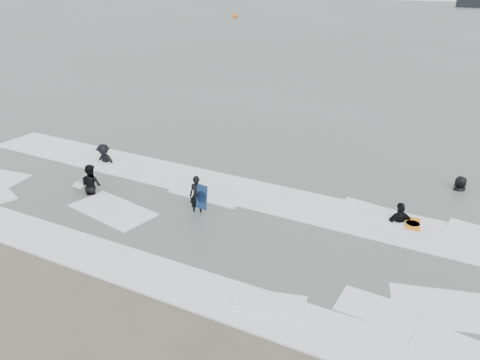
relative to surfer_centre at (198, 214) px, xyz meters
The scene contains 10 objects.
ground 3.66m from the surfer_centre, 72.80° to the right, with size 320.00×320.00×0.00m, color brown.
sea 76.51m from the surfer_centre, 89.19° to the left, with size 320.00×320.00×0.00m, color #47544C.
surfer_centre is the anchor object (origin of this frame).
surfer_wading 4.98m from the surfer_centre, behind, with size 0.93×0.72×1.91m, color black.
surfer_breaker 7.27m from the surfer_centre, 162.25° to the left, with size 1.22×0.70×1.88m, color black.
surfer_right_near 7.74m from the surfer_centre, 23.22° to the left, with size 1.16×0.48×1.98m, color black.
surfer_right_far 11.39m from the surfer_centre, 39.07° to the left, with size 0.89×0.58×1.82m, color black.
surf_foam 1.10m from the surfer_centre, 10.62° to the left, with size 30.03×9.06×0.09m.
bodyboards 1.26m from the surfer_centre, 41.80° to the left, with size 13.57×4.60×1.25m.
buoy 84.85m from the surfer_centre, 117.90° to the left, with size 1.00×1.00×1.65m.
Camera 1 is at (8.09, -9.98, 8.70)m, focal length 35.00 mm.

